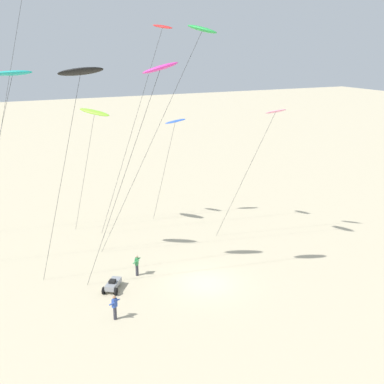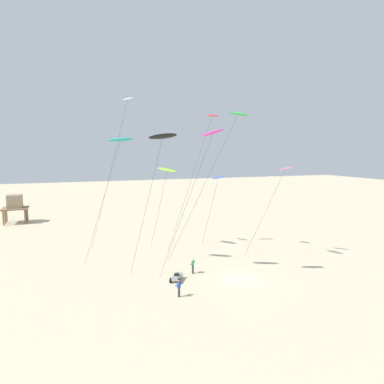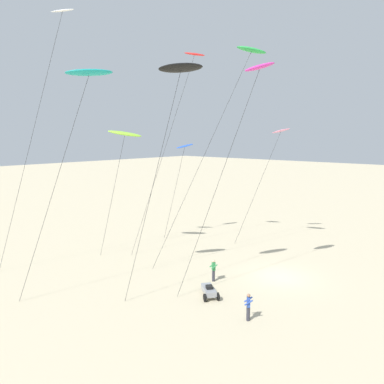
# 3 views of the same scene
# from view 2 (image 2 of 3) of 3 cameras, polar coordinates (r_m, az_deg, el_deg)

# --- Properties ---
(ground_plane) EXTENTS (260.00, 260.00, 0.00)m
(ground_plane) POSITION_cam_2_polar(r_m,az_deg,el_deg) (36.49, 8.35, -14.77)
(ground_plane) COLOR beige
(kite_black) EXTENTS (4.85, 3.23, 15.59)m
(kite_black) POSITION_cam_2_polar(r_m,az_deg,el_deg) (34.57, -5.14, 9.48)
(kite_black) COLOR black
(kite_black) RESTS_ON ground
(kite_pink) EXTENTS (4.77, 3.50, 11.76)m
(kite_pink) POSITION_cam_2_polar(r_m,az_deg,el_deg) (43.25, 15.77, 3.54)
(kite_pink) COLOR pink
(kite_pink) RESTS_ON ground
(kite_white) EXTENTS (5.70, 4.12, 20.58)m
(kite_white) POSITION_cam_2_polar(r_m,az_deg,el_deg) (45.28, -11.39, 14.41)
(kite_white) COLOR white
(kite_white) RESTS_ON ground
(kite_magenta) EXTENTS (5.99, 3.96, 15.84)m
(kite_magenta) POSITION_cam_2_polar(r_m,az_deg,el_deg) (33.04, 3.50, 9.97)
(kite_magenta) COLOR #D8339E
(kite_magenta) RESTS_ON ground
(kite_red) EXTENTS (5.85, 4.25, 18.39)m
(kite_red) POSITION_cam_2_polar(r_m,az_deg,el_deg) (43.20, 3.32, 12.45)
(kite_red) COLOR red
(kite_red) RESTS_ON ground
(kite_blue) EXTENTS (2.93, 1.91, 10.16)m
(kite_blue) POSITION_cam_2_polar(r_m,az_deg,el_deg) (47.50, 4.53, 2.25)
(kite_blue) COLOR blue
(kite_blue) RESTS_ON ground
(kite_teal) EXTENTS (5.76, 3.98, 15.18)m
(kite_teal) POSITION_cam_2_polar(r_m,az_deg,el_deg) (38.31, -12.37, 8.73)
(kite_teal) COLOR teal
(kite_teal) RESTS_ON ground
(kite_lime) EXTENTS (3.41, 2.78, 11.52)m
(kite_lime) POSITION_cam_2_polar(r_m,az_deg,el_deg) (45.13, -4.35, 3.80)
(kite_lime) COLOR #8CD833
(kite_lime) RESTS_ON ground
(kite_green) EXTENTS (8.07, 5.81, 18.27)m
(kite_green) POSITION_cam_2_polar(r_m,az_deg,el_deg) (38.67, 7.88, 13.04)
(kite_green) COLOR green
(kite_green) RESTS_ON ground
(kite_flyer_nearest) EXTENTS (0.71, 0.72, 1.67)m
(kite_flyer_nearest) POSITION_cam_2_polar(r_m,az_deg,el_deg) (37.46, 0.14, -12.66)
(kite_flyer_nearest) COLOR #33333D
(kite_flyer_nearest) RESTS_ON ground
(kite_flyer_middle) EXTENTS (0.72, 0.72, 1.67)m
(kite_flyer_middle) POSITION_cam_2_polar(r_m,az_deg,el_deg) (31.88, -2.28, -16.26)
(kite_flyer_middle) COLOR #33333D
(kite_flyer_middle) RESTS_ON ground
(stilt_house) EXTENTS (4.55, 4.23, 5.46)m
(stilt_house) POSITION_cam_2_polar(r_m,az_deg,el_deg) (71.18, -28.36, -1.78)
(stilt_house) COLOR #846647
(stilt_house) RESTS_ON ground
(beach_buggy) EXTENTS (1.79, 1.99, 0.82)m
(beach_buggy) POSITION_cam_2_polar(r_m,az_deg,el_deg) (35.69, -2.62, -14.48)
(beach_buggy) COLOR gray
(beach_buggy) RESTS_ON ground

